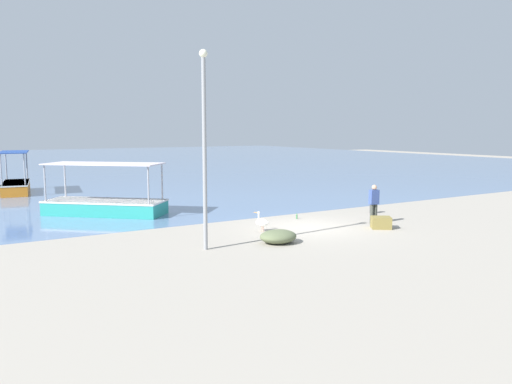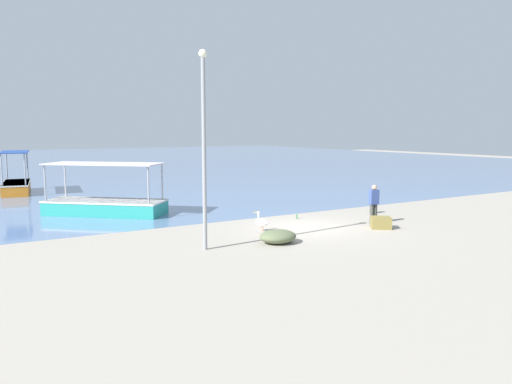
% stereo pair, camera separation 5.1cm
% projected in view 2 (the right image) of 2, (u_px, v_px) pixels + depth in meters
% --- Properties ---
extents(ground, '(120.00, 120.00, 0.00)m').
position_uv_depth(ground, '(307.00, 228.00, 20.66)').
color(ground, '#A1988B').
extents(harbor_water, '(110.00, 90.00, 0.00)m').
position_uv_depth(harbor_water, '(74.00, 163.00, 61.52)').
color(harbor_water, '#607EA8').
rests_on(harbor_water, ground).
extents(fishing_boat_far_right, '(5.55, 5.22, 2.45)m').
position_uv_depth(fishing_boat_far_right, '(105.00, 204.00, 23.79)').
color(fishing_boat_far_right, teal).
rests_on(fishing_boat_far_right, harbor_water).
extents(fishing_boat_far_left, '(2.23, 4.82, 2.65)m').
position_uv_depth(fishing_boat_far_left, '(16.00, 185.00, 31.86)').
color(fishing_boat_far_left, orange).
rests_on(fishing_boat_far_left, harbor_water).
extents(pelican, '(0.47, 0.77, 0.80)m').
position_uv_depth(pelican, '(262.00, 222.00, 19.83)').
color(pelican, '#E0997A').
rests_on(pelican, ground).
extents(lamp_post, '(0.28, 0.28, 6.61)m').
position_uv_depth(lamp_post, '(204.00, 141.00, 16.42)').
color(lamp_post, gray).
rests_on(lamp_post, ground).
extents(mooring_bollard, '(0.30, 0.30, 0.70)m').
position_uv_depth(mooring_bollard, '(373.00, 206.00, 24.13)').
color(mooring_bollard, '#47474C').
rests_on(mooring_bollard, ground).
extents(fisherman_standing, '(0.43, 0.28, 1.69)m').
position_uv_depth(fisherman_standing, '(374.00, 203.00, 21.38)').
color(fisherman_standing, '#3E423B').
rests_on(fisherman_standing, ground).
extents(net_pile, '(1.37, 1.17, 0.48)m').
position_uv_depth(net_pile, '(278.00, 236.00, 17.81)').
color(net_pile, '#5F6948').
rests_on(net_pile, ground).
extents(cargo_crate, '(1.00, 0.96, 0.49)m').
position_uv_depth(cargo_crate, '(381.00, 223.00, 20.42)').
color(cargo_crate, olive).
rests_on(cargo_crate, ground).
extents(glass_bottle, '(0.07, 0.07, 0.27)m').
position_uv_depth(glass_bottle, '(297.00, 217.00, 22.60)').
color(glass_bottle, '#3F7F4C').
rests_on(glass_bottle, ground).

